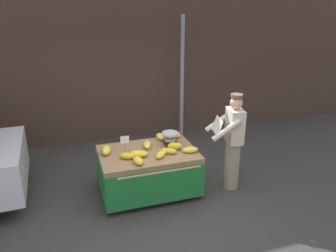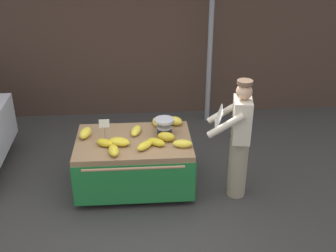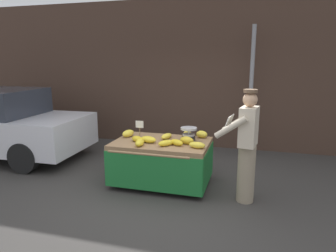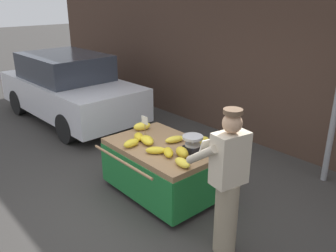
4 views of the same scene
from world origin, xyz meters
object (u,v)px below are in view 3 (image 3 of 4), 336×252
Objects in this scene: banana_bunch_8 at (166,143)px; banana_bunch_0 at (187,134)px; banana_bunch_3 at (128,133)px; banana_bunch_10 at (167,136)px; banana_cart at (162,153)px; banana_bunch_7 at (137,139)px; street_pole at (251,92)px; banana_bunch_2 at (187,140)px; vendor_person at (246,146)px; banana_bunch_6 at (148,139)px; price_sign at (140,126)px; banana_bunch_9 at (140,143)px; banana_bunch_1 at (197,145)px; weighing_scale at (189,134)px; banana_bunch_4 at (202,134)px; banana_bunch_5 at (177,142)px.

banana_bunch_0 is at bearing 74.22° from banana_bunch_8.
banana_bunch_0 is 0.88× the size of banana_bunch_3.
banana_cart is at bearing -101.22° from banana_bunch_10.
banana_bunch_7 reaches higher than banana_cart.
banana_cart is 5.47× the size of banana_bunch_10.
banana_cart is (-1.40, -2.17, -0.87)m from street_pole.
banana_bunch_2 is 0.14× the size of vendor_person.
banana_bunch_6 is (0.48, -0.27, -0.01)m from banana_bunch_3.
banana_bunch_0 is 0.14× the size of vendor_person.
banana_bunch_6 is (0.19, -0.11, -0.19)m from price_sign.
banana_bunch_0 reaches higher than banana_bunch_9.
banana_bunch_0 reaches higher than banana_bunch_1.
weighing_scale is 0.94× the size of banana_bunch_6.
banana_bunch_4 is (1.00, 0.46, -0.18)m from price_sign.
banana_bunch_8 is (0.54, -0.23, -0.20)m from price_sign.
banana_bunch_9 is at bearing -59.92° from banana_bunch_7.
street_pole is at bearing 90.24° from vendor_person.
banana_bunch_7 is 0.14× the size of vendor_person.
banana_bunch_2 is (0.84, -0.03, -0.18)m from price_sign.
banana_bunch_10 is at bearing 78.78° from banana_cart.
banana_bunch_2 is 1.13× the size of banana_bunch_4.
banana_bunch_8 is at bearing -146.28° from banana_bunch_2.
banana_bunch_0 is at bearing 46.56° from banana_bunch_6.
banana_bunch_4 is 1.08m from vendor_person.
banana_bunch_7 is at bearing -158.77° from banana_cart.
vendor_person is at bearing -8.46° from price_sign.
banana_bunch_0 is 1.13× the size of banana_bunch_4.
banana_bunch_1 is 1.05m from banana_bunch_7.
banana_bunch_3 is 2.12m from vendor_person.
banana_bunch_3 is (-2.07, -2.04, -0.60)m from street_pole.
banana_bunch_3 is at bearing 170.14° from banana_bunch_2.
banana_bunch_9 is (0.42, -0.51, -0.01)m from banana_bunch_3.
banana_bunch_2 is 0.65m from banana_bunch_6.
banana_bunch_10 is (0.42, 0.21, -0.20)m from price_sign.
banana_cart is 0.44m from banana_bunch_5.
banana_bunch_1 is at bearing -34.73° from banana_bunch_10.
banana_bunch_0 is at bearing 16.22° from banana_bunch_3.
banana_bunch_4 is (0.27, 0.00, 0.01)m from banana_bunch_0.
banana_bunch_4 is at bearing 137.46° from vendor_person.
banana_bunch_8 is at bearing -117.09° from street_pole.
banana_bunch_7 is at bearing 177.49° from banana_bunch_5.
banana_bunch_5 is at bearing -2.51° from banana_bunch_7.
street_pole reaches higher than banana_bunch_5.
banana_bunch_2 is 0.18m from banana_bunch_5.
banana_bunch_2 is (-0.21, 0.19, 0.01)m from banana_bunch_1.
banana_bunch_0 is 0.72m from banana_bunch_8.
street_pole is at bearing 65.14° from banana_bunch_5.
price_sign is (-1.78, -2.20, -0.42)m from street_pole.
banana_bunch_5 is at bearing -12.12° from price_sign.
vendor_person reaches higher than banana_bunch_2.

